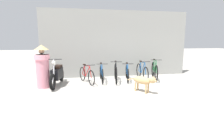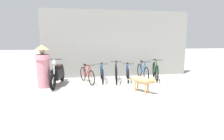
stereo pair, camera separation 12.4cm
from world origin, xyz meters
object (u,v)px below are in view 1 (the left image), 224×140
object	(u,v)px
bicycle_1	(101,74)
stray_dog	(144,81)
bicycle_3	(127,73)
bicycle_4	(142,72)
bicycle_0	(87,75)
person_in_robes	(42,66)
bicycle_2	(116,73)
motorcycle	(57,74)
bicycle_5	(154,71)

from	to	relation	value
bicycle_1	stray_dog	size ratio (longest dim) A/B	1.64
bicycle_3	bicycle_4	size ratio (longest dim) A/B	0.95
bicycle_0	bicycle_3	xyz separation A→B (m)	(1.79, 0.16, -0.00)
person_in_robes	bicycle_2	bearing A→B (deg)	-170.95
bicycle_0	bicycle_4	size ratio (longest dim) A/B	0.88
bicycle_2	motorcycle	xyz separation A→B (m)	(-2.39, -0.23, 0.07)
bicycle_1	motorcycle	xyz separation A→B (m)	(-1.79, -0.38, 0.10)
bicycle_4	person_in_robes	bearing A→B (deg)	-78.46
motorcycle	bicycle_1	bearing A→B (deg)	108.99
person_in_robes	motorcycle	bearing A→B (deg)	-152.93
bicycle_3	bicycle_5	bearing A→B (deg)	103.89
bicycle_2	motorcycle	world-z (taller)	motorcycle
bicycle_4	motorcycle	world-z (taller)	motorcycle
bicycle_0	bicycle_2	distance (m)	1.25
bicycle_1	bicycle_4	world-z (taller)	bicycle_4
bicycle_2	bicycle_4	bearing A→B (deg)	105.95
person_in_robes	bicycle_1	bearing A→B (deg)	-165.05
bicycle_1	motorcycle	bearing A→B (deg)	-75.21
bicycle_0	bicycle_1	world-z (taller)	bicycle_1
bicycle_0	motorcycle	size ratio (longest dim) A/B	0.76
stray_dog	person_in_robes	size ratio (longest dim) A/B	0.63
bicycle_0	bicycle_5	distance (m)	3.10
bicycle_0	bicycle_3	world-z (taller)	bicycle_3
bicycle_2	bicycle_5	size ratio (longest dim) A/B	0.95
bicycle_4	bicycle_5	xyz separation A→B (m)	(0.61, 0.02, 0.02)
motorcycle	person_in_robes	xyz separation A→B (m)	(-0.47, -0.25, 0.39)
bicycle_2	bicycle_4	world-z (taller)	bicycle_2
person_in_robes	bicycle_4	bearing A→B (deg)	-171.81
bicycle_4	person_in_robes	size ratio (longest dim) A/B	1.07
bicycle_1	bicycle_5	distance (m)	2.45
bicycle_0	bicycle_4	world-z (taller)	bicycle_4
motorcycle	stray_dog	xyz separation A→B (m)	(2.98, -1.53, -0.03)
bicycle_4	motorcycle	size ratio (longest dim) A/B	0.86
bicycle_2	bicycle_5	bearing A→B (deg)	104.35
bicycle_0	bicycle_2	xyz separation A→B (m)	(1.24, 0.05, 0.04)
bicycle_2	bicycle_4	distance (m)	1.25
bicycle_3	motorcycle	world-z (taller)	motorcycle
bicycle_2	bicycle_5	world-z (taller)	bicycle_5
bicycle_4	motorcycle	distance (m)	3.65
bicycle_3	bicycle_0	bearing A→B (deg)	-72.86
bicycle_2	bicycle_5	xyz separation A→B (m)	(1.85, 0.16, 0.01)
bicycle_1	bicycle_2	bearing A→B (deg)	79.26
bicycle_0	person_in_robes	xyz separation A→B (m)	(-1.62, -0.43, 0.49)
bicycle_3	bicycle_5	size ratio (longest dim) A/B	0.94
bicycle_0	motorcycle	bearing A→B (deg)	-100.37
bicycle_0	stray_dog	world-z (taller)	bicycle_0
motorcycle	person_in_robes	distance (m)	0.66
bicycle_5	person_in_robes	world-z (taller)	person_in_robes
bicycle_3	stray_dog	bearing A→B (deg)	13.54
bicycle_0	motorcycle	distance (m)	1.16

